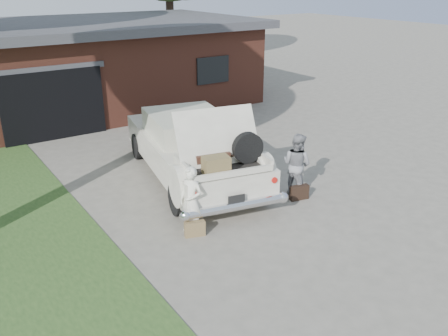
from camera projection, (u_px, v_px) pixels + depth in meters
ground at (240, 225)px, 10.02m from camera, size 90.00×90.00×0.00m
house at (90, 64)px, 18.70m from camera, size 12.80×7.80×3.30m
sedan at (192, 147)px, 12.09m from camera, size 3.29×6.02×2.23m
woman_left at (191, 200)px, 9.50m from camera, size 0.52×0.61×1.42m
woman_right at (297, 164)px, 11.20m from camera, size 0.74×0.86×1.52m
suitcase_left at (195, 229)px, 9.54m from camera, size 0.44×0.26×0.32m
suitcase_right at (299, 192)px, 11.11m from camera, size 0.47×0.24×0.35m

